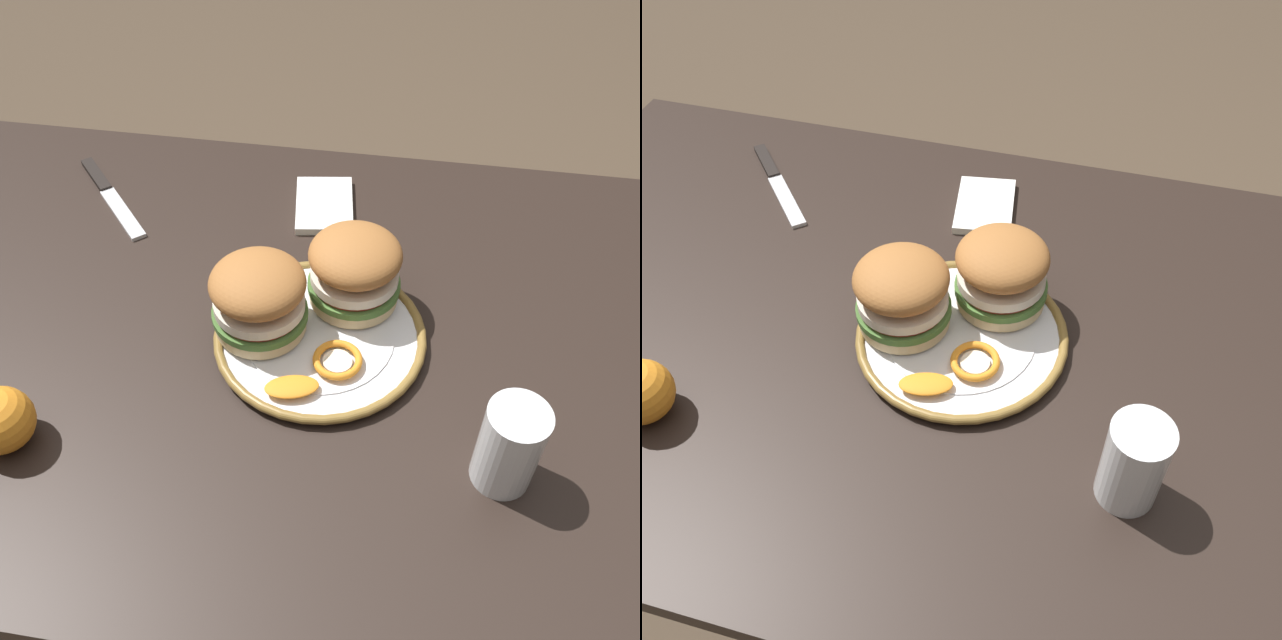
{
  "view_description": "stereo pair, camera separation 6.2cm",
  "coord_description": "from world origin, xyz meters",
  "views": [
    {
      "loc": [
        0.11,
        -0.58,
        1.4
      ],
      "look_at": [
        0.02,
        -0.01,
        0.75
      ],
      "focal_mm": 39.61,
      "sensor_mm": 36.0,
      "label": 1
    },
    {
      "loc": [
        0.17,
        -0.57,
        1.4
      ],
      "look_at": [
        0.02,
        -0.01,
        0.75
      ],
      "focal_mm": 39.61,
      "sensor_mm": 36.0,
      "label": 2
    }
  ],
  "objects": [
    {
      "name": "folded_napkin",
      "position": [
        -0.02,
        0.26,
        0.72
      ],
      "size": [
        0.1,
        0.14,
        0.01
      ],
      "primitive_type": "cube",
      "rotation": [
        0.0,
        0.0,
        1.72
      ],
      "color": "white",
      "rests_on": "dining_table"
    },
    {
      "name": "drinking_glass",
      "position": [
        0.24,
        -0.17,
        0.76
      ],
      "size": [
        0.07,
        0.07,
        0.11
      ],
      "color": "white",
      "rests_on": "dining_table"
    },
    {
      "name": "table_knife",
      "position": [
        -0.35,
        0.24,
        0.72
      ],
      "size": [
        0.16,
        0.18,
        0.01
      ],
      "color": "silver",
      "rests_on": "dining_table"
    },
    {
      "name": "whole_orange",
      "position": [
        -0.3,
        -0.21,
        0.75
      ],
      "size": [
        0.08,
        0.08,
        0.08
      ],
      "primitive_type": "sphere",
      "color": "orange",
      "rests_on": "dining_table"
    },
    {
      "name": "dining_table",
      "position": [
        0.0,
        0.0,
        0.62
      ],
      "size": [
        1.35,
        0.81,
        0.71
      ],
      "color": "black",
      "rests_on": "ground"
    },
    {
      "name": "sandwich_half_left",
      "position": [
        -0.06,
        -0.01,
        0.78
      ],
      "size": [
        0.16,
        0.16,
        0.1
      ],
      "color": "beige",
      "rests_on": "dinner_plate"
    },
    {
      "name": "orange_peel_strip_long",
      "position": [
        -0.0,
        -0.1,
        0.74
      ],
      "size": [
        0.07,
        0.05,
        0.01
      ],
      "color": "orange",
      "rests_on": "dinner_plate"
    },
    {
      "name": "ground_plane",
      "position": [
        0.0,
        0.0,
        0.0
      ],
      "size": [
        8.0,
        8.0,
        0.0
      ],
      "primitive_type": "plane",
      "color": "#4C3D2D"
    },
    {
      "name": "sandwich_half_right",
      "position": [
        0.05,
        0.06,
        0.78
      ],
      "size": [
        0.16,
        0.16,
        0.1
      ],
      "color": "beige",
      "rests_on": "dinner_plate"
    },
    {
      "name": "orange_peel_curled",
      "position": [
        0.05,
        -0.05,
        0.74
      ],
      "size": [
        0.06,
        0.06,
        0.01
      ],
      "color": "orange",
      "rests_on": "dinner_plate"
    },
    {
      "name": "dinner_plate",
      "position": [
        0.02,
        -0.01,
        0.72
      ],
      "size": [
        0.27,
        0.27,
        0.02
      ],
      "color": "white",
      "rests_on": "dining_table"
    }
  ]
}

